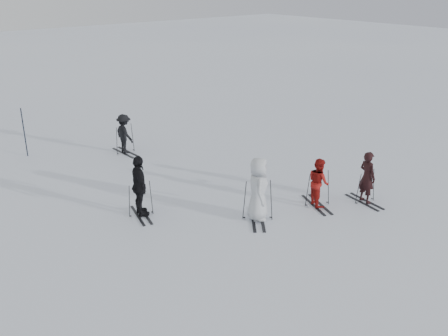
% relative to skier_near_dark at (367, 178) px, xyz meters
% --- Properties ---
extents(ground, '(120.00, 120.00, 0.00)m').
position_rel_skier_near_dark_xyz_m(ground, '(-3.26, 2.47, -0.88)').
color(ground, silver).
rests_on(ground, ground).
extents(skier_near_dark, '(0.52, 0.70, 1.76)m').
position_rel_skier_near_dark_xyz_m(skier_near_dark, '(0.00, 0.00, 0.00)').
color(skier_near_dark, black).
rests_on(skier_near_dark, ground).
extents(skier_red, '(0.86, 0.95, 1.61)m').
position_rel_skier_near_dark_xyz_m(skier_red, '(-1.41, 0.86, -0.08)').
color(skier_red, maroon).
rests_on(skier_red, ground).
extents(skier_grey, '(1.11, 1.16, 2.00)m').
position_rel_skier_near_dark_xyz_m(skier_grey, '(-3.62, 1.39, 0.12)').
color(skier_grey, '#B5B9C0').
rests_on(skier_grey, ground).
extents(skier_uphill_left, '(0.77, 1.24, 1.96)m').
position_rel_skier_near_dark_xyz_m(skier_uphill_left, '(-6.29, 3.93, 0.10)').
color(skier_uphill_left, black).
rests_on(skier_uphill_left, ground).
extents(skier_uphill_far, '(0.65, 1.09, 1.66)m').
position_rel_skier_near_dark_xyz_m(skier_uphill_far, '(-3.73, 9.53, -0.05)').
color(skier_uphill_far, black).
rests_on(skier_uphill_far, ground).
extents(skis_near_dark, '(1.69, 1.08, 1.15)m').
position_rel_skier_near_dark_xyz_m(skis_near_dark, '(0.00, 0.00, -0.30)').
color(skis_near_dark, black).
rests_on(skis_near_dark, ground).
extents(skis_red, '(1.90, 1.47, 1.23)m').
position_rel_skier_near_dark_xyz_m(skis_red, '(-1.41, 0.86, -0.27)').
color(skis_red, black).
rests_on(skis_red, ground).
extents(skis_grey, '(2.05, 1.91, 1.34)m').
position_rel_skier_near_dark_xyz_m(skis_grey, '(-3.62, 1.39, -0.21)').
color(skis_grey, black).
rests_on(skis_grey, ground).
extents(skis_uphill_left, '(1.74, 1.22, 1.15)m').
position_rel_skier_near_dark_xyz_m(skis_uphill_left, '(-6.29, 3.93, -0.31)').
color(skis_uphill_left, black).
rests_on(skis_uphill_left, ground).
extents(skis_uphill_far, '(1.75, 0.96, 1.26)m').
position_rel_skier_near_dark_xyz_m(skis_uphill_far, '(-3.73, 9.53, -0.25)').
color(skis_uphill_far, black).
rests_on(skis_uphill_far, ground).
extents(piste_marker, '(0.05, 0.05, 2.06)m').
position_rel_skier_near_dark_xyz_m(piste_marker, '(-7.11, 11.82, 0.15)').
color(piste_marker, black).
rests_on(piste_marker, ground).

